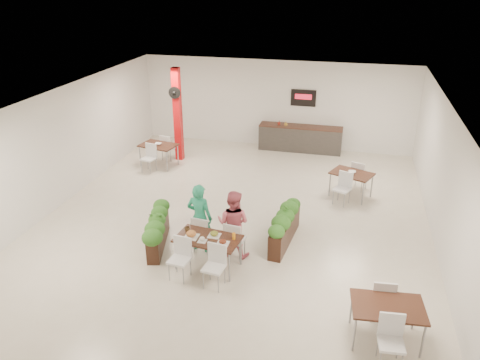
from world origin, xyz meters
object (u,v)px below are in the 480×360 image
red_column (178,114)px  diner_man (200,218)px  side_table_a (159,148)px  side_table_b (352,177)px  planter_right (285,224)px  diner_woman (233,223)px  service_counter (300,138)px  side_table_c (387,311)px  main_table (207,242)px  planter_left (158,227)px

red_column → diner_man: size_ratio=1.89×
side_table_a → side_table_b: 6.44m
planter_right → side_table_a: planter_right is taller
diner_woman → side_table_a: diner_woman is taller
service_counter → side_table_a: service_counter is taller
diner_man → diner_woman: diner_man is taller
side_table_a → side_table_c: 9.84m
service_counter → main_table: 8.04m
main_table → side_table_b: bearing=56.4°
service_counter → side_table_b: bearing=-61.4°
red_column → side_table_b: (5.92, -1.66, -1.02)m
planter_right → diner_woman: bearing=-143.4°
side_table_a → main_table: bearing=-45.9°
diner_man → planter_right: size_ratio=0.87×
diner_woman → side_table_b: (2.55, 3.79, -0.18)m
diner_woman → planter_left: (-1.84, -0.07, -0.31)m
side_table_a → side_table_c: (7.15, -6.76, 0.00)m
diner_woman → planter_left: size_ratio=0.91×
red_column → main_table: red_column is taller
planter_left → diner_woman: bearing=2.3°
side_table_a → side_table_c: size_ratio=1.01×
diner_woman → planter_right: size_ratio=0.83×
planter_left → side_table_c: size_ratio=1.07×
planter_right → side_table_b: bearing=63.8°
red_column → side_table_c: size_ratio=1.94×
side_table_c → main_table: bearing=153.7°
side_table_a → diner_woman: bearing=-39.3°
service_counter → side_table_a: 5.17m
red_column → service_counter: bearing=25.0°
planter_left → side_table_c: planter_left is taller
diner_woman → side_table_b: diner_woman is taller
diner_man → planter_right: (1.88, 0.80, -0.35)m
side_table_b → main_table: bearing=-101.0°
service_counter → diner_woman: (-0.62, -7.32, 0.31)m
red_column → side_table_b: red_column is taller
main_table → planter_left: size_ratio=0.99×
red_column → side_table_b: 6.24m
red_column → planter_right: size_ratio=1.65×
diner_woman → side_table_b: size_ratio=0.97×
main_table → planter_left: (-1.43, 0.58, -0.14)m
main_table → side_table_a: size_ratio=1.05×
diner_man → planter_left: diner_man is taller
planter_right → side_table_b: planter_right is taller
red_column → planter_left: size_ratio=1.81×
planter_right → side_table_b: (1.47, 2.99, 0.13)m
service_counter → side_table_c: service_counter is taller
service_counter → side_table_a: (-4.45, -2.62, 0.14)m
service_counter → red_column: bearing=-155.0°
planter_left → side_table_b: (4.39, 3.86, 0.13)m
red_column → service_counter: 4.56m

